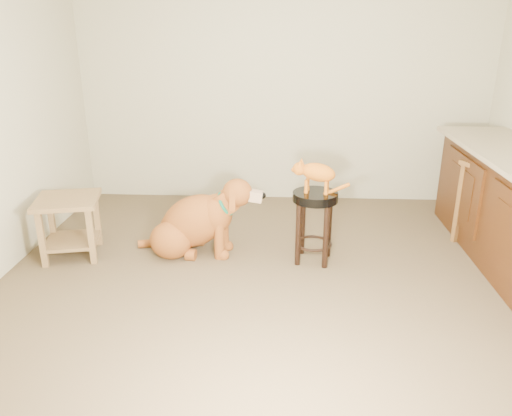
# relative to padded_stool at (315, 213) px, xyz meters

# --- Properties ---
(floor) EXTENTS (4.50, 4.00, 0.01)m
(floor) POSITION_rel_padded_stool_xyz_m (-0.28, -0.35, -0.44)
(floor) COLOR brown
(floor) RESTS_ON ground
(room_shell) EXTENTS (4.54, 4.04, 2.62)m
(room_shell) POSITION_rel_padded_stool_xyz_m (-0.28, -0.35, 1.24)
(room_shell) COLOR #B1AC8E
(room_shell) RESTS_ON ground
(padded_stool) EXTENTS (0.38, 0.38, 0.62)m
(padded_stool) POSITION_rel_padded_stool_xyz_m (0.00, 0.00, 0.00)
(padded_stool) COLOR black
(padded_stool) RESTS_ON ground
(wood_stool) EXTENTS (0.56, 0.56, 0.79)m
(wood_stool) POSITION_rel_padded_stool_xyz_m (1.57, 0.38, -0.03)
(wood_stool) COLOR brown
(wood_stool) RESTS_ON ground
(side_table) EXTENTS (0.61, 0.61, 0.53)m
(side_table) POSITION_rel_padded_stool_xyz_m (-2.10, -0.01, -0.09)
(side_table) COLOR brown
(side_table) RESTS_ON ground
(golden_retriever) EXTENTS (1.18, 0.61, 0.75)m
(golden_retriever) POSITION_rel_padded_stool_xyz_m (-1.03, 0.11, -0.16)
(golden_retriever) COLOR brown
(golden_retriever) RESTS_ON ground
(tabby_kitten) EXTENTS (0.49, 0.20, 0.30)m
(tabby_kitten) POSITION_rel_padded_stool_xyz_m (-0.01, 0.00, 0.34)
(tabby_kitten) COLOR #A65210
(tabby_kitten) RESTS_ON padded_stool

